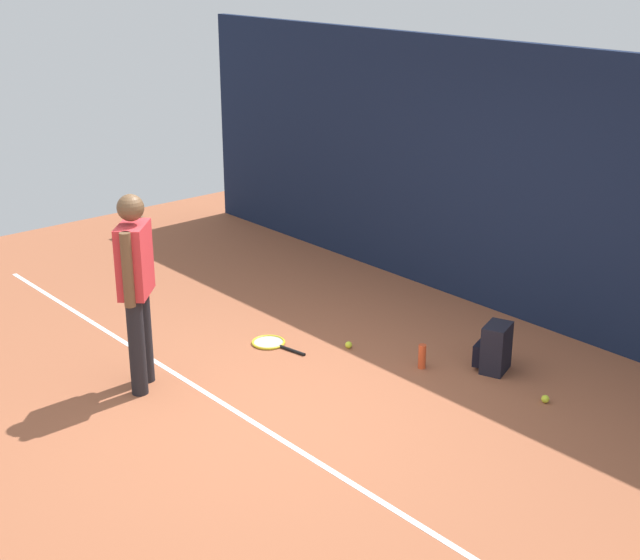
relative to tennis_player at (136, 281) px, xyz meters
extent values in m
plane|color=#9E5638|center=(1.04, 0.70, -0.97)|extent=(12.00, 12.00, 0.00)
cube|color=#141E38|center=(1.04, 3.70, 0.39)|extent=(10.00, 0.10, 2.71)
cube|color=white|center=(1.04, 0.33, -0.96)|extent=(9.00, 0.05, 0.00)
cylinder|color=black|center=(0.09, -0.08, -0.54)|extent=(0.14, 0.14, 0.85)
cylinder|color=black|center=(-0.09, 0.08, -0.54)|extent=(0.14, 0.14, 0.85)
cube|color=red|center=(0.00, 0.00, 0.18)|extent=(0.44, 0.44, 0.60)
sphere|color=brown|center=(0.00, 0.00, 0.62)|extent=(0.22, 0.22, 0.22)
cylinder|color=brown|center=(0.16, -0.15, 0.17)|extent=(0.09, 0.09, 0.62)
cylinder|color=brown|center=(-0.16, 0.15, 0.17)|extent=(0.09, 0.09, 0.62)
cylinder|color=black|center=(0.29, 1.41, -0.95)|extent=(0.30, 0.08, 0.03)
torus|color=gold|center=(-0.01, 1.36, -0.95)|extent=(0.38, 0.38, 0.02)
cylinder|color=#B2B2B2|center=(-0.01, 1.36, -0.95)|extent=(0.32, 0.32, 0.00)
cube|color=black|center=(1.77, 2.53, -0.75)|extent=(0.29, 0.35, 0.44)
cube|color=black|center=(1.64, 2.48, -0.83)|extent=(0.15, 0.23, 0.20)
sphere|color=#CCE033|center=(2.43, 2.36, -0.93)|extent=(0.07, 0.07, 0.07)
sphere|color=#CCE033|center=(0.57, 1.86, -0.93)|extent=(0.07, 0.07, 0.07)
cylinder|color=#D84C26|center=(1.31, 2.07, -0.85)|extent=(0.07, 0.07, 0.23)
camera|label=1|loc=(6.29, -3.43, 2.60)|focal=51.09mm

